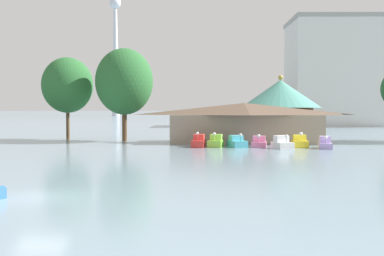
{
  "coord_description": "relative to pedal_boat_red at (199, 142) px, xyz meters",
  "views": [
    {
      "loc": [
        7.63,
        -22.47,
        4.33
      ],
      "look_at": [
        7.28,
        16.19,
        2.74
      ],
      "focal_mm": 43.35,
      "sensor_mm": 36.0,
      "label": 1
    }
  ],
  "objects": [
    {
      "name": "ground_plane",
      "position": [
        -7.92,
        -30.14,
        -0.57
      ],
      "size": [
        2000.0,
        2000.0,
        0.0
      ],
      "primitive_type": "plane",
      "color": "gray"
    },
    {
      "name": "pedal_boat_red",
      "position": [
        0.0,
        0.0,
        0.0
      ],
      "size": [
        1.73,
        3.07,
        1.79
      ],
      "rotation": [
        0.0,
        0.0,
        -1.7
      ],
      "color": "red",
      "rests_on": "ground"
    },
    {
      "name": "pedal_boat_lime",
      "position": [
        1.95,
        -0.06,
        0.0
      ],
      "size": [
        2.03,
        2.53,
        1.72
      ],
      "rotation": [
        0.0,
        0.0,
        -1.8
      ],
      "color": "#8CCC3F",
      "rests_on": "ground"
    },
    {
      "name": "pedal_boat_cyan",
      "position": [
        4.33,
        -0.17,
        -0.04
      ],
      "size": [
        2.3,
        3.05,
        1.62
      ],
      "rotation": [
        0.0,
        0.0,
        -1.29
      ],
      "color": "#4CB7CC",
      "rests_on": "ground"
    },
    {
      "name": "pedal_boat_pink",
      "position": [
        6.9,
        0.22,
        -0.08
      ],
      "size": [
        2.02,
        2.52,
        1.5
      ],
      "rotation": [
        0.0,
        0.0,
        -1.75
      ],
      "color": "pink",
      "rests_on": "ground"
    },
    {
      "name": "pedal_boat_white",
      "position": [
        9.14,
        -1.87,
        -0.02
      ],
      "size": [
        2.28,
        2.81,
        1.59
      ],
      "rotation": [
        0.0,
        0.0,
        -1.3
      ],
      "color": "white",
      "rests_on": "ground"
    },
    {
      "name": "pedal_boat_yellow",
      "position": [
        11.44,
        -0.24,
        -0.01
      ],
      "size": [
        1.83,
        2.47,
        1.77
      ],
      "rotation": [
        0.0,
        0.0,
        -1.64
      ],
      "color": "yellow",
      "rests_on": "ground"
    },
    {
      "name": "pedal_boat_lavender",
      "position": [
        13.86,
        -1.83,
        -0.05
      ],
      "size": [
        1.84,
        2.9,
        1.43
      ],
      "rotation": [
        0.0,
        0.0,
        -1.76
      ],
      "color": "#B299D8",
      "rests_on": "ground"
    },
    {
      "name": "boathouse",
      "position": [
        5.91,
        7.03,
        2.1
      ],
      "size": [
        20.3,
        9.14,
        5.1
      ],
      "color": "gray",
      "rests_on": "ground"
    },
    {
      "name": "green_roof_pavilion",
      "position": [
        11.55,
        12.64,
        4.09
      ],
      "size": [
        11.33,
        11.33,
        9.09
      ],
      "color": "brown",
      "rests_on": "ground"
    },
    {
      "name": "shoreline_tree_tall_left",
      "position": [
        -18.27,
        12.02,
        7.07
      ],
      "size": [
        7.07,
        7.07,
        11.53
      ],
      "color": "brown",
      "rests_on": "ground"
    },
    {
      "name": "shoreline_tree_mid",
      "position": [
        -9.88,
        9.12,
        7.38
      ],
      "size": [
        7.65,
        7.65,
        12.39
      ],
      "color": "brown",
      "rests_on": "ground"
    },
    {
      "name": "background_building_block",
      "position": [
        35.58,
        65.81,
        12.96
      ],
      "size": [
        24.24,
        17.62,
        27.03
      ],
      "color": "silver",
      "rests_on": "ground"
    },
    {
      "name": "distant_broadcast_tower",
      "position": [
        -51.91,
        244.64,
        63.75
      ],
      "size": [
        7.26,
        7.26,
        149.78
      ],
      "color": "silver",
      "rests_on": "ground"
    }
  ]
}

